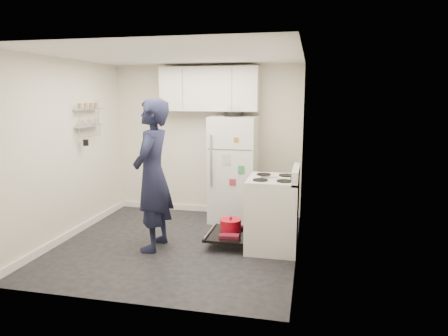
% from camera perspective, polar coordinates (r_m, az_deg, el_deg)
% --- Properties ---
extents(room, '(3.21, 3.21, 2.51)m').
position_cam_1_polar(room, '(5.31, -7.12, 1.65)').
color(room, black).
rests_on(room, ground).
extents(electric_range, '(0.66, 0.76, 1.10)m').
position_cam_1_polar(electric_range, '(5.32, 6.85, -6.52)').
color(electric_range, silver).
rests_on(electric_range, ground).
extents(open_oven_door, '(0.55, 0.70, 0.23)m').
position_cam_1_polar(open_oven_door, '(5.53, 0.76, -8.75)').
color(open_oven_door, black).
rests_on(open_oven_door, ground).
extents(refrigerator, '(0.72, 0.74, 1.75)m').
position_cam_1_polar(refrigerator, '(6.39, 1.41, -0.08)').
color(refrigerator, white).
rests_on(refrigerator, ground).
extents(upper_cabinets, '(1.60, 0.33, 0.70)m').
position_cam_1_polar(upper_cabinets, '(6.55, -2.09, 11.21)').
color(upper_cabinets, silver).
rests_on(upper_cabinets, room).
extents(wall_shelf_rack, '(0.14, 0.60, 0.61)m').
position_cam_1_polar(wall_shelf_rack, '(6.31, -18.76, 6.84)').
color(wall_shelf_rack, '#B2B2B7').
rests_on(wall_shelf_rack, room).
extents(person, '(0.49, 0.73, 1.97)m').
position_cam_1_polar(person, '(5.23, -10.15, -1.06)').
color(person, black).
rests_on(person, ground).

